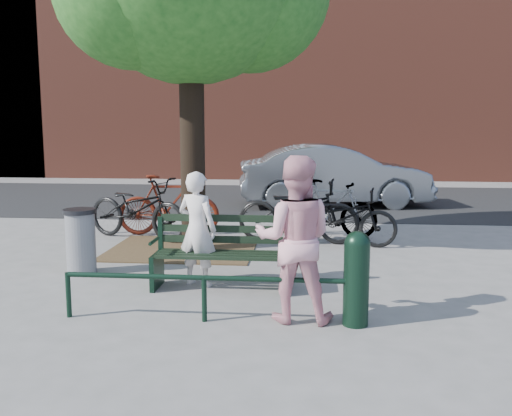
# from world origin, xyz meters

# --- Properties ---
(ground) EXTENTS (90.00, 90.00, 0.00)m
(ground) POSITION_xyz_m (0.00, 0.00, 0.00)
(ground) COLOR gray
(ground) RESTS_ON ground
(dirt_pit) EXTENTS (2.40, 2.00, 0.02)m
(dirt_pit) POSITION_xyz_m (-1.00, 2.20, 0.01)
(dirt_pit) COLOR brown
(dirt_pit) RESTS_ON ground
(road) EXTENTS (40.00, 7.00, 0.01)m
(road) POSITION_xyz_m (0.00, 8.50, 0.01)
(road) COLOR black
(road) RESTS_ON ground
(townhouse_row) EXTENTS (45.00, 4.00, 14.00)m
(townhouse_row) POSITION_xyz_m (0.17, 16.00, 6.25)
(townhouse_row) COLOR brown
(townhouse_row) RESTS_ON ground
(park_bench) EXTENTS (1.74, 0.54, 0.97)m
(park_bench) POSITION_xyz_m (-0.00, 0.08, 0.48)
(park_bench) COLOR black
(park_bench) RESTS_ON ground
(guard_railing) EXTENTS (3.06, 0.06, 0.51)m
(guard_railing) POSITION_xyz_m (0.00, -1.20, 0.40)
(guard_railing) COLOR black
(guard_railing) RESTS_ON ground
(person_left) EXTENTS (0.64, 0.54, 1.49)m
(person_left) POSITION_xyz_m (-0.33, 0.15, 0.75)
(person_left) COLOR silver
(person_left) RESTS_ON ground
(person_right) EXTENTS (0.89, 0.70, 1.77)m
(person_right) POSITION_xyz_m (0.95, -1.05, 0.89)
(person_right) COLOR pink
(person_right) RESTS_ON ground
(bollard) EXTENTS (0.27, 0.27, 1.00)m
(bollard) POSITION_xyz_m (1.60, -1.16, 0.54)
(bollard) COLOR black
(bollard) RESTS_ON ground
(litter_bin) EXTENTS (0.45, 0.45, 0.91)m
(litter_bin) POSITION_xyz_m (-2.09, 0.60, 0.46)
(litter_bin) COLOR gray
(litter_bin) RESTS_ON ground
(bicycle_a) EXTENTS (2.28, 1.53, 1.14)m
(bicycle_a) POSITION_xyz_m (-2.00, 2.99, 0.57)
(bicycle_a) COLOR black
(bicycle_a) RESTS_ON ground
(bicycle_b) EXTENTS (1.94, 0.73, 1.14)m
(bicycle_b) POSITION_xyz_m (-1.53, 3.43, 0.57)
(bicycle_b) COLOR #57180C
(bicycle_b) RESTS_ON ground
(bicycle_c) EXTENTS (2.23, 1.01, 1.13)m
(bicycle_c) POSITION_xyz_m (0.92, 2.97, 0.56)
(bicycle_c) COLOR black
(bicycle_c) RESTS_ON ground
(bicycle_d) EXTENTS (1.84, 0.98, 1.07)m
(bicycle_d) POSITION_xyz_m (1.49, 3.55, 0.53)
(bicycle_d) COLOR gray
(bicycle_d) RESTS_ON ground
(bicycle_e) EXTENTS (1.99, 0.96, 1.00)m
(bicycle_e) POSITION_xyz_m (1.66, 2.78, 0.50)
(bicycle_e) COLOR black
(bicycle_e) RESTS_ON ground
(parked_car) EXTENTS (4.94, 2.33, 1.56)m
(parked_car) POSITION_xyz_m (1.73, 7.46, 0.78)
(parked_car) COLOR slate
(parked_car) RESTS_ON ground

